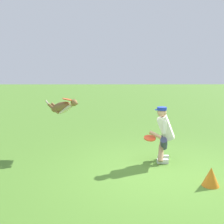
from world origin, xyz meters
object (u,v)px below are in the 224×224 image
object	(u,v)px
person	(164,133)
training_cone	(211,177)
frisbee_flying	(67,99)
dog	(63,107)
frisbee_held	(150,138)

from	to	relation	value
person	training_cone	world-z (taller)	person
frisbee_flying	training_cone	bearing A→B (deg)	146.11
dog	frisbee_held	xyz separation A→B (m)	(-2.13, 0.94, -0.58)
training_cone	person	bearing A→B (deg)	-64.68
dog	frisbee_flying	world-z (taller)	frisbee_flying
person	dog	bearing A→B (deg)	-3.65
person	frisbee_flying	distance (m)	2.52
dog	frisbee_held	world-z (taller)	dog
person	training_cone	bearing A→B (deg)	129.21
person	dog	size ratio (longest dim) A/B	1.36
person	frisbee_held	bearing A→B (deg)	38.35
frisbee_flying	training_cone	world-z (taller)	frisbee_flying
dog	frisbee_flying	size ratio (longest dim) A/B	3.74
person	training_cone	distance (m)	1.56
frisbee_flying	frisbee_held	bearing A→B (deg)	157.60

